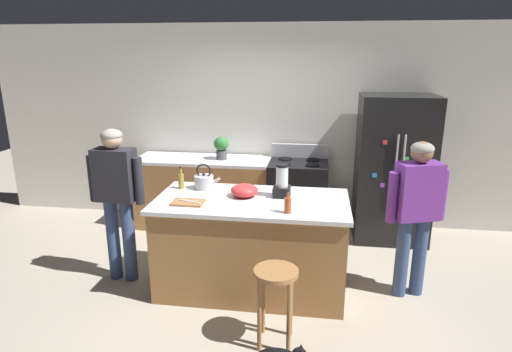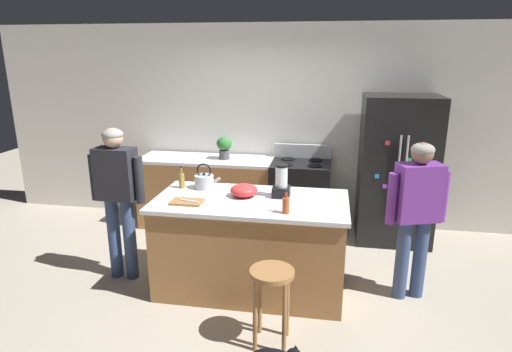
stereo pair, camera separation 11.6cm
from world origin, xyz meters
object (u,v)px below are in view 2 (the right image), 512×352
(chef_knife, at_px, (189,201))
(kitchen_island, at_px, (251,244))
(refrigerator, at_px, (396,170))
(bar_stool, at_px, (272,287))
(bottle_vinegar, at_px, (182,180))
(person_by_island_left, at_px, (118,190))
(stove_range, at_px, (300,197))
(bottle_cooking_sauce, at_px, (286,205))
(blender_appliance, at_px, (281,183))
(potted_plant, at_px, (224,146))
(cutting_board, at_px, (187,202))
(tea_kettle, at_px, (204,181))
(person_by_sink_right, at_px, (417,207))
(mixing_bowl, at_px, (244,190))

(chef_knife, bearing_deg, kitchen_island, 35.89)
(refrigerator, height_order, bar_stool, refrigerator)
(kitchen_island, bearing_deg, bottle_vinegar, 163.10)
(kitchen_island, relative_size, person_by_island_left, 1.16)
(stove_range, distance_m, chef_knife, 2.02)
(person_by_island_left, xyz_separation_m, chef_knife, (0.82, -0.20, -0.00))
(refrigerator, relative_size, bar_stool, 2.75)
(person_by_island_left, relative_size, bottle_cooking_sauce, 7.48)
(kitchen_island, bearing_deg, blender_appliance, 25.36)
(stove_range, height_order, person_by_island_left, person_by_island_left)
(person_by_island_left, bearing_deg, stove_range, 41.05)
(potted_plant, xyz_separation_m, cutting_board, (0.07, -1.75, -0.16))
(bottle_vinegar, bearing_deg, potted_plant, 84.11)
(blender_appliance, distance_m, cutting_board, 0.93)
(bar_stool, height_order, cutting_board, cutting_board)
(bar_stool, distance_m, chef_knife, 1.18)
(bar_stool, relative_size, cutting_board, 2.23)
(person_by_island_left, height_order, potted_plant, person_by_island_left)
(potted_plant, xyz_separation_m, bottle_cooking_sauce, (1.01, -1.86, -0.09))
(bottle_cooking_sauce, relative_size, chef_knife, 0.98)
(bar_stool, height_order, bottle_vinegar, bottle_vinegar)
(stove_range, relative_size, tea_kettle, 4.12)
(person_by_sink_right, bearing_deg, cutting_board, -171.77)
(bottle_cooking_sauce, bearing_deg, potted_plant, 118.57)
(person_by_sink_right, distance_m, tea_kettle, 2.11)
(mixing_bowl, relative_size, tea_kettle, 0.98)
(mixing_bowl, bearing_deg, kitchen_island, -44.62)
(kitchen_island, relative_size, bar_stool, 2.80)
(stove_range, height_order, bottle_cooking_sauce, bottle_cooking_sauce)
(blender_appliance, height_order, cutting_board, blender_appliance)
(person_by_island_left, relative_size, tea_kettle, 5.86)
(bar_stool, bearing_deg, person_by_sink_right, 37.33)
(kitchen_island, height_order, cutting_board, cutting_board)
(mixing_bowl, bearing_deg, refrigerator, 40.65)
(blender_appliance, bearing_deg, cutting_board, -158.64)
(kitchen_island, relative_size, bottle_cooking_sauce, 8.66)
(refrigerator, relative_size, mixing_bowl, 6.79)
(kitchen_island, bearing_deg, chef_knife, -160.03)
(person_by_island_left, relative_size, bottle_vinegar, 6.84)
(chef_knife, bearing_deg, blender_appliance, 37.75)
(potted_plant, height_order, chef_knife, potted_plant)
(mixing_bowl, xyz_separation_m, cutting_board, (-0.49, -0.29, -0.05))
(person_by_sink_right, distance_m, mixing_bowl, 1.64)
(blender_appliance, height_order, bottle_cooking_sauce, blender_appliance)
(person_by_sink_right, bearing_deg, chef_knife, -171.69)
(potted_plant, bearing_deg, chef_knife, -87.20)
(bar_stool, distance_m, bottle_vinegar, 1.62)
(refrigerator, height_order, tea_kettle, refrigerator)
(potted_plant, height_order, mixing_bowl, potted_plant)
(kitchen_island, height_order, person_by_sink_right, person_by_sink_right)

